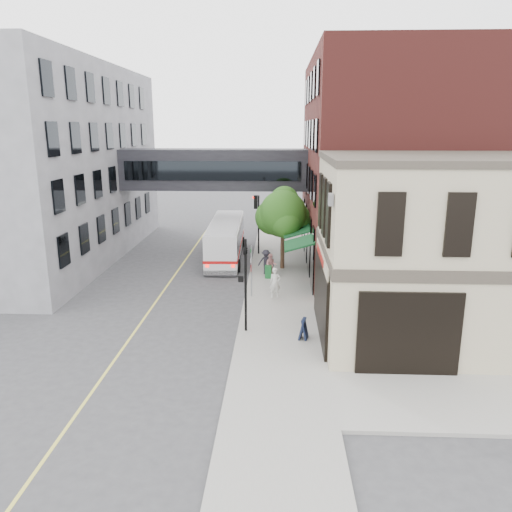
# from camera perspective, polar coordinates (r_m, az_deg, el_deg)

# --- Properties ---
(ground) EXTENTS (120.00, 120.00, 0.00)m
(ground) POSITION_cam_1_polar(r_m,az_deg,el_deg) (22.48, -2.54, -10.80)
(ground) COLOR #38383A
(ground) RESTS_ON ground
(sidewalk_main) EXTENTS (4.00, 60.00, 0.15)m
(sidewalk_main) POSITION_cam_1_polar(r_m,az_deg,el_deg) (35.54, 2.68, -1.06)
(sidewalk_main) COLOR gray
(sidewalk_main) RESTS_ON ground
(corner_building) EXTENTS (10.19, 8.12, 8.45)m
(corner_building) POSITION_cam_1_polar(r_m,az_deg,el_deg) (23.94, 19.72, 0.63)
(corner_building) COLOR tan
(corner_building) RESTS_ON ground
(brick_building) EXTENTS (13.76, 18.00, 14.00)m
(brick_building) POSITION_cam_1_polar(r_m,az_deg,el_deg) (36.24, 15.73, 9.84)
(brick_building) COLOR #551E1A
(brick_building) RESTS_ON ground
(opposite_building) EXTENTS (14.00, 24.00, 14.00)m
(opposite_building) POSITION_cam_1_polar(r_m,az_deg,el_deg) (40.95, -25.25, 9.51)
(opposite_building) COLOR slate
(opposite_building) RESTS_ON ground
(skyway_bridge) EXTENTS (14.00, 3.18, 3.00)m
(skyway_bridge) POSITION_cam_1_polar(r_m,az_deg,el_deg) (38.67, -4.74, 9.86)
(skyway_bridge) COLOR black
(skyway_bridge) RESTS_ON ground
(traffic_signal_near) EXTENTS (0.44, 0.22, 4.60)m
(traffic_signal_near) POSITION_cam_1_polar(r_m,az_deg,el_deg) (23.25, -1.28, -2.05)
(traffic_signal_near) COLOR black
(traffic_signal_near) RESTS_ON sidewalk_main
(traffic_signal_far) EXTENTS (0.53, 0.28, 4.50)m
(traffic_signal_far) POSITION_cam_1_polar(r_m,az_deg,el_deg) (37.79, 0.09, 4.97)
(traffic_signal_far) COLOR black
(traffic_signal_far) RESTS_ON sidewalk_main
(street_sign_pole) EXTENTS (0.08, 0.75, 3.00)m
(street_sign_pole) POSITION_cam_1_polar(r_m,az_deg,el_deg) (28.33, -0.54, -1.20)
(street_sign_pole) COLOR gray
(street_sign_pole) RESTS_ON sidewalk_main
(street_tree) EXTENTS (3.80, 3.20, 5.60)m
(street_tree) POSITION_cam_1_polar(r_m,az_deg,el_deg) (33.93, 3.09, 4.83)
(street_tree) COLOR #382619
(street_tree) RESTS_ON sidewalk_main
(lane_marking) EXTENTS (0.12, 40.00, 0.01)m
(lane_marking) POSITION_cam_1_polar(r_m,az_deg,el_deg) (32.46, -9.79, -2.91)
(lane_marking) COLOR #D8CC4C
(lane_marking) RESTS_ON ground
(bus) EXTENTS (2.73, 10.33, 2.76)m
(bus) POSITION_cam_1_polar(r_m,az_deg,el_deg) (37.46, -3.47, 2.07)
(bus) COLOR silver
(bus) RESTS_ON ground
(pedestrian_a) EXTENTS (0.68, 0.49, 1.74)m
(pedestrian_a) POSITION_cam_1_polar(r_m,az_deg,el_deg) (28.42, 2.20, -3.08)
(pedestrian_a) COLOR silver
(pedestrian_a) RESTS_ON sidewalk_main
(pedestrian_b) EXTENTS (0.77, 0.62, 1.51)m
(pedestrian_b) POSITION_cam_1_polar(r_m,az_deg,el_deg) (32.47, 1.73, -1.04)
(pedestrian_b) COLOR tan
(pedestrian_b) RESTS_ON sidewalk_main
(pedestrian_c) EXTENTS (1.08, 0.64, 1.64)m
(pedestrian_c) POSITION_cam_1_polar(r_m,az_deg,el_deg) (32.98, 1.15, -0.67)
(pedestrian_c) COLOR black
(pedestrian_c) RESTS_ON sidewalk_main
(newspaper_box) EXTENTS (0.43, 0.38, 0.83)m
(newspaper_box) POSITION_cam_1_polar(r_m,az_deg,el_deg) (32.18, 1.42, -1.81)
(newspaper_box) COLOR #155E26
(newspaper_box) RESTS_ON sidewalk_main
(sandwich_board) EXTENTS (0.48, 0.62, 0.98)m
(sandwich_board) POSITION_cam_1_polar(r_m,az_deg,el_deg) (23.22, 5.45, -8.28)
(sandwich_board) COLOR black
(sandwich_board) RESTS_ON sidewalk_main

